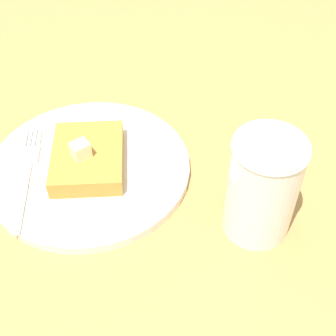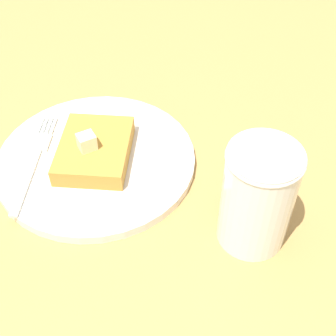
% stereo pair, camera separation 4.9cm
% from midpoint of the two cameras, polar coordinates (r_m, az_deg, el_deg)
% --- Properties ---
extents(table_surface, '(1.29, 1.29, 0.03)m').
position_cam_midpoint_polar(table_surface, '(0.60, -5.38, 2.12)').
color(table_surface, '#A07A42').
rests_on(table_surface, ground).
extents(plate, '(0.23, 0.23, 0.01)m').
position_cam_midpoint_polar(plate, '(0.55, -12.05, -0.06)').
color(plate, silver).
rests_on(plate, table_surface).
extents(toast_slice_center, '(0.11, 0.12, 0.02)m').
position_cam_midpoint_polar(toast_slice_center, '(0.54, -12.30, 1.11)').
color(toast_slice_center, '#B17F31').
rests_on(toast_slice_center, plate).
extents(butter_pat_primary, '(0.02, 0.03, 0.02)m').
position_cam_midpoint_polar(butter_pat_primary, '(0.52, -13.27, 2.02)').
color(butter_pat_primary, '#F3E6B7').
rests_on(butter_pat_primary, toast_slice_center).
extents(fork, '(0.07, 0.15, 0.00)m').
position_cam_midpoint_polar(fork, '(0.56, -19.25, -0.37)').
color(fork, silver).
rests_on(fork, plate).
extents(syrup_jar, '(0.07, 0.07, 0.11)m').
position_cam_midpoint_polar(syrup_jar, '(0.46, 8.40, -2.84)').
color(syrup_jar, '#4A1C0C').
rests_on(syrup_jar, table_surface).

